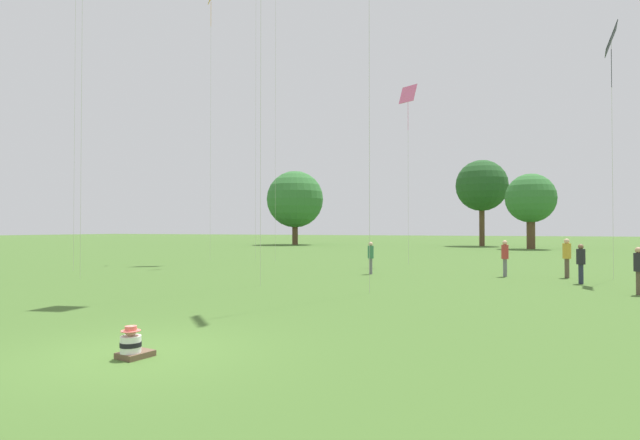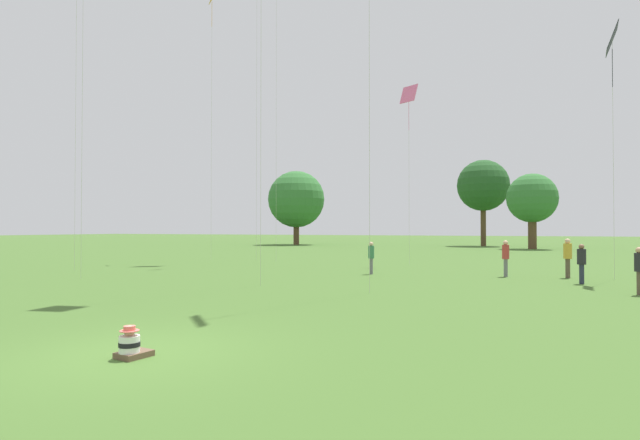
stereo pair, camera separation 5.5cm
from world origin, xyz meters
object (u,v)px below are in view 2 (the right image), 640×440
(person_standing_0, at_px, (639,266))
(distant_tree_0, at_px, (296,199))
(person_standing_5, at_px, (582,260))
(kite_3, at_px, (212,20))
(distant_tree_2, at_px, (532,199))
(kite_2, at_px, (409,98))
(seated_toddler, at_px, (131,345))
(distant_tree_1, at_px, (483,186))
(person_standing_2, at_px, (568,254))
(person_standing_3, at_px, (506,255))
(kite_0, at_px, (612,44))
(person_standing_4, at_px, (371,255))

(person_standing_0, relative_size, distant_tree_0, 0.16)
(person_standing_0, bearing_deg, person_standing_5, 107.99)
(kite_3, distance_m, distant_tree_2, 37.29)
(person_standing_0, relative_size, kite_2, 0.14)
(person_standing_5, bearing_deg, seated_toddler, -123.80)
(distant_tree_1, bearing_deg, person_standing_0, -79.48)
(distant_tree_0, bearing_deg, person_standing_2, -49.93)
(person_standing_3, bearing_deg, person_standing_2, -40.69)
(person_standing_2, xyz_separation_m, person_standing_5, (0.33, -2.44, -0.11))
(seated_toddler, height_order, distant_tree_2, distant_tree_2)
(person_standing_3, distance_m, kite_0, 10.23)
(person_standing_3, height_order, kite_2, kite_2)
(kite_0, bearing_deg, distant_tree_2, -124.59)
(distant_tree_2, bearing_deg, distant_tree_0, 173.43)
(kite_0, relative_size, distant_tree_0, 1.10)
(person_standing_2, height_order, person_standing_3, person_standing_2)
(person_standing_3, xyz_separation_m, distant_tree_1, (-4.25, 41.28, 6.57))
(person_standing_5, relative_size, distant_tree_0, 0.16)
(person_standing_3, relative_size, kite_0, 0.15)
(person_standing_2, xyz_separation_m, kite_3, (-22.01, 4.39, 15.79))
(person_standing_4, relative_size, kite_2, 0.14)
(seated_toddler, distance_m, kite_2, 25.74)
(kite_2, bearing_deg, person_standing_0, 24.77)
(person_standing_2, bearing_deg, person_standing_5, -33.33)
(seated_toddler, distance_m, person_standing_4, 16.53)
(seated_toddler, relative_size, kite_0, 0.05)
(kite_0, bearing_deg, kite_2, -68.43)
(person_standing_0, relative_size, distant_tree_2, 0.20)
(distant_tree_1, bearing_deg, distant_tree_2, -53.89)
(distant_tree_2, bearing_deg, distant_tree_1, 126.11)
(person_standing_2, relative_size, kite_0, 0.16)
(kite_2, xyz_separation_m, distant_tree_0, (-22.38, 30.94, -4.07))
(person_standing_2, height_order, person_standing_5, person_standing_2)
(distant_tree_2, bearing_deg, kite_0, -84.77)
(kite_2, distance_m, distant_tree_0, 38.40)
(seated_toddler, xyz_separation_m, distant_tree_2, (6.63, 51.26, 5.17))
(person_standing_3, xyz_separation_m, person_standing_5, (2.90, -1.97, -0.06))
(person_standing_3, distance_m, person_standing_5, 3.51)
(person_standing_0, relative_size, person_standing_2, 0.90)
(person_standing_2, distance_m, kite_2, 13.62)
(person_standing_3, xyz_separation_m, kite_0, (4.38, 0.52, 9.23))
(person_standing_2, relative_size, kite_3, 0.09)
(person_standing_5, height_order, kite_0, kite_0)
(seated_toddler, height_order, kite_3, kite_3)
(person_standing_5, bearing_deg, distant_tree_0, 122.33)
(distant_tree_1, bearing_deg, kite_0, -78.05)
(seated_toddler, distance_m, distant_tree_2, 51.94)
(kite_0, bearing_deg, person_standing_3, -32.99)
(distant_tree_1, relative_size, distant_tree_2, 1.34)
(distant_tree_0, distance_m, distant_tree_1, 24.34)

